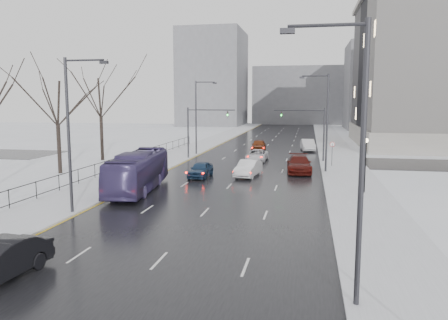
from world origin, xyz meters
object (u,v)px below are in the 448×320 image
Objects in this scene: sedan_right_distant at (308,145)px; sedan_right_near at (248,168)px; tree_park_d at (60,174)px; streetlight_l_near at (72,128)px; streetlight_r_near at (355,151)px; sedan_center_near at (201,169)px; sedan_center_far at (259,145)px; mast_signal_left at (196,127)px; bus at (138,171)px; streetlight_r_mid at (325,118)px; tree_park_e at (103,161)px; streetlight_l_far at (198,114)px; sedan_right_cross at (257,155)px; no_uturn_sign at (332,147)px; sedan_right_far at (299,164)px; mast_signal_right at (315,128)px; lamppost_r_mid at (365,157)px.

sedan_right_near is at bearing -110.22° from sedan_right_distant.
tree_park_d is 17.90m from streetlight_l_near.
streetlight_r_near is 27.91m from sedan_center_near.
sedan_center_near is 0.87× the size of sedan_center_far.
sedan_center_far is at bearing 100.30° from streetlight_r_near.
bus is (0.33, -20.08, -2.49)m from mast_signal_left.
sedan_center_far is at bearing 116.08° from streetlight_r_mid.
sedan_right_near is at bearing 6.57° from tree_park_d.
tree_park_d is at bearing -140.31° from sedan_right_distant.
sedan_right_near is at bearing 105.45° from streetlight_r_near.
streetlight_l_near reaches higher than mast_signal_left.
streetlight_l_near is at bearing 148.52° from streetlight_r_near.
tree_park_e is at bearing 92.29° from tree_park_d.
tree_park_d is 10.01m from tree_park_e.
streetlight_r_mid is 20.27m from streetlight_l_far.
sedan_center_near is 0.87× the size of sedan_right_cross.
tree_park_e is 3.09× the size of sedan_center_near.
streetlight_r_mid and streetlight_l_near have the same top height.
no_uturn_sign reaches higher than sedan_center_far.
streetlight_l_far is 11.02m from sedan_right_cross.
streetlight_l_near is 24.45m from sedan_right_far.
mast_signal_right reaches higher than bus.
sedan_center_near is (-10.83, -13.10, -3.32)m from mast_signal_right.
bus is at bearing -115.12° from sedan_center_near.
sedan_center_near is 0.90× the size of sedan_right_near.
tree_park_d is 29.36m from sedan_center_far.
streetlight_l_far is 1.95× the size of sedan_right_distant.
sedan_right_far is at bearing 35.40° from bus.
sedan_right_distant is at bearing 94.78° from streetlight_r_mid.
sedan_right_cross is (4.00, 12.37, -0.04)m from sedan_center_near.
lamppost_r_mid is 0.38× the size of bus.
sedan_right_far is (-2.44, -0.44, -4.72)m from streetlight_r_mid.
streetlight_r_mid is at bearing 25.15° from sedan_center_near.
sedan_right_near is (19.14, -7.84, 0.84)m from tree_park_e.
streetlight_r_near is 30.00m from streetlight_r_mid.
sedan_right_near is at bearing 39.01° from bus.
sedan_center_near is at bearing 115.11° from streetlight_r_near.
sedan_center_near is at bearing 56.30° from bus.
streetlight_r_mid is (0.00, 30.00, 0.00)m from streetlight_r_near.
sedan_right_far is at bearing -41.85° from streetlight_l_far.
streetlight_r_mid reaches higher than tree_park_d.
streetlight_r_mid reaches higher than mast_signal_right.
sedan_center_near is (3.50, 6.98, -0.83)m from bus.
streetlight_l_near is 28.05m from mast_signal_left.
mast_signal_right is (-0.84, 38.00, -1.51)m from streetlight_r_near.
mast_signal_right reaches higher than sedan_right_near.
mast_signal_left is 14.81m from sedan_right_near.
sedan_right_far is (-3.48, -4.44, -1.40)m from no_uturn_sign.
no_uturn_sign is 5.81m from sedan_right_far.
tree_park_d is at bearing -166.99° from streetlight_r_mid.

